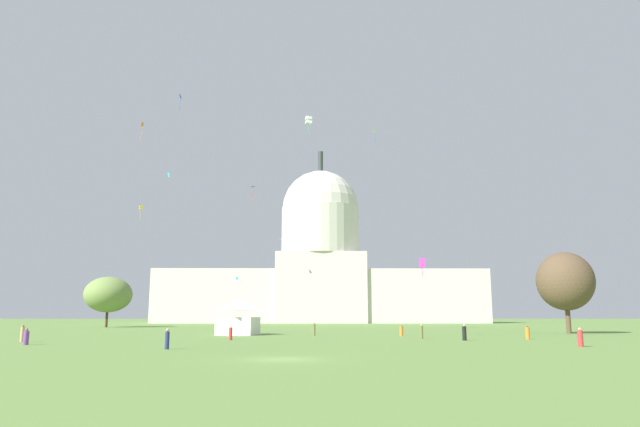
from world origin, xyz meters
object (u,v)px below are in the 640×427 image
person_tan_back_right (22,334)px  kite_gold_low (238,282)px  kite_white_high (309,120)px  kite_black_mid (251,189)px  kite_cyan_mid (169,175)px  kite_blue_high (180,98)px  event_tent (238,317)px  tree_east_mid (565,281)px  person_orange_mid_center (528,333)px  kite_green_mid (281,241)px  capitol_building (321,269)px  person_red_deep_crowd (580,338)px  person_olive_front_right (422,332)px  kite_yellow_mid (141,208)px  kite_lime_high (374,133)px  person_navy_back_left (167,339)px  person_black_near_tree_west (464,333)px  kite_orange_high (142,127)px  person_red_edge_east (231,333)px  kite_turquoise_low (237,278)px  person_orange_mid_right (401,331)px  kite_magenta_low (422,264)px  tree_west_near (108,295)px  person_purple_front_center (26,338)px  person_olive_lawn_far_right (314,330)px

person_tan_back_right → kite_gold_low: 93.09m
kite_white_high → kite_black_mid: bearing=7.1°
kite_white_high → kite_cyan_mid: size_ratio=2.71×
kite_blue_high → kite_black_mid: kite_blue_high is taller
event_tent → tree_east_mid: bearing=13.5°
person_orange_mid_center → kite_white_high: (-25.29, 33.96, 37.23)m
kite_green_mid → kite_gold_low: size_ratio=0.85×
event_tent → capitol_building: bearing=91.7°
person_red_deep_crowd → kite_black_mid: (-38.06, 84.19, 32.10)m
person_olive_front_right → person_tan_back_right: size_ratio=0.95×
kite_yellow_mid → kite_lime_high: size_ratio=0.69×
person_navy_back_left → person_black_near_tree_west: 32.46m
kite_white_high → kite_lime_high: kite_lime_high is taller
event_tent → tree_east_mid: (48.60, 4.72, 5.25)m
tree_east_mid → kite_orange_high: 99.71m
person_black_near_tree_west → kite_green_mid: bearing=-15.1°
kite_yellow_mid → person_navy_back_left: bearing=-96.9°
person_black_near_tree_west → kite_yellow_mid: kite_yellow_mid is taller
capitol_building → tree_east_mid: (35.18, -116.79, -11.21)m
person_tan_back_right → kite_cyan_mid: kite_cyan_mid is taller
tree_east_mid → kite_blue_high: 100.34m
person_orange_mid_center → kite_blue_high: size_ratio=0.35×
event_tent → kite_black_mid: (-4.37, 53.40, 30.34)m
event_tent → person_red_edge_east: 16.78m
person_tan_back_right → kite_green_mid: bearing=-94.4°
person_navy_back_left → kite_turquoise_low: 126.95m
person_orange_mid_right → kite_magenta_low: (2.74, -1.55, 8.74)m
person_black_near_tree_west → person_tan_back_right: bearing=65.5°
tree_east_mid → person_black_near_tree_west: bearing=-133.6°
tree_west_near → kite_green_mid: (36.72, 49.01, 18.80)m
person_olive_front_right → kite_yellow_mid: bearing=163.0°
person_purple_front_center → kite_gold_low: kite_gold_low is taller
tree_east_mid → capitol_building: bearing=106.8°
tree_west_near → kite_yellow_mid: 22.99m
tree_east_mid → kite_turquoise_low: kite_turquoise_low is taller
kite_gold_low → kite_lime_high: 65.08m
capitol_building → person_orange_mid_center: (21.47, -136.76, -18.26)m
person_olive_lawn_far_right → kite_gold_low: (-19.86, 74.94, 10.52)m
capitol_building → person_purple_front_center: bearing=-101.3°
person_olive_lawn_far_right → kite_orange_high: bearing=-111.4°
kite_yellow_mid → kite_orange_high: size_ratio=0.70×
tree_east_mid → kite_white_high: bearing=160.3°
person_orange_mid_center → kite_black_mid: bearing=86.1°
kite_black_mid → person_olive_lawn_far_right: bearing=-38.9°
person_black_near_tree_west → person_red_deep_crowd: bearing=-179.6°
person_black_near_tree_west → person_orange_mid_right: bearing=-8.1°
person_purple_front_center → person_red_edge_east: person_red_edge_east is taller
kite_yellow_mid → kite_black_mid: (22.41, 12.78, 7.18)m
person_red_edge_east → kite_lime_high: size_ratio=0.35×
tree_east_mid → person_black_near_tree_west: (-21.69, -22.81, -6.97)m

